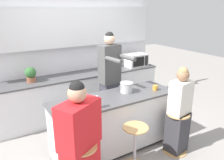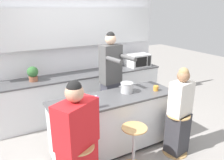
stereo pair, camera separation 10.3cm
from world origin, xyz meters
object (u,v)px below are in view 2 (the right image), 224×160
Objects in this scene: banana_bunch at (66,105)px; potted_plant at (33,73)px; person_wrapped_blanket at (77,143)px; coffee_cup_near at (156,88)px; bar_stool_rightmost at (177,133)px; person_seated_near at (179,115)px; kitchen_island at (114,123)px; fruit_bowl at (84,102)px; cooking_pot at (127,88)px; microwave at (138,60)px; juice_carton at (96,102)px; person_cooking at (111,83)px; bar_stool_center at (134,148)px.

potted_plant is at bearing 97.06° from banana_bunch.
person_wrapped_blanket is 1.62m from coffee_cup_near.
person_seated_near is (0.02, 0.01, 0.29)m from bar_stool_rightmost.
kitchen_island is 8.99× the size of fruit_bowl.
potted_plant is (-1.64, 1.54, 0.09)m from coffee_cup_near.
cooking_pot is 1.78m from microwave.
bar_stool_rightmost is 3.75× the size of juice_carton.
person_wrapped_blanket is 13.13× the size of coffee_cup_near.
bar_stool_rightmost is 2.37× the size of potted_plant.
person_cooking is (-0.54, 1.14, 0.57)m from bar_stool_rightmost.
bar_stool_center is at bearing -39.55° from juice_carton.
person_seated_near is 0.90m from cooking_pot.
bar_stool_rightmost is at bearing -168.42° from person_seated_near.
person_cooking is 1.30m from person_seated_near.
bar_stool_center is at bearing -36.99° from banana_bunch.
microwave is at bearing 28.27° from person_cooking.
bar_stool_center is 0.46× the size of person_wrapped_blanket.
person_wrapped_blanket is 8.00× the size of banana_bunch.
person_wrapped_blanket reaches higher than fruit_bowl.
cooking_pot is at bearing 22.59° from juice_carton.
juice_carton is at bearing 163.73° from bar_stool_rightmost.
person_seated_near is (0.82, -0.56, 0.18)m from kitchen_island.
kitchen_island is at bearing 3.03° from fruit_bowl.
coffee_cup_near is at bearing 31.89° from bar_stool_center.
fruit_bowl is at bearing -148.43° from person_cooking.
kitchen_island is at bearing -0.33° from banana_bunch.
banana_bunch is 2.59m from microwave.
cooking_pot is 0.77m from fruit_bowl.
potted_plant reaches higher than coffee_cup_near.
kitchen_island is 1.09× the size of person_cooking.
microwave reaches higher than kitchen_island.
banana_bunch is 1.03× the size of juice_carton.
coffee_cup_near is at bearing 5.80° from juice_carton.
bar_stool_rightmost is 1.41m from juice_carton.
juice_carton reaches higher than kitchen_island.
kitchen_island is 1.43× the size of person_seated_near.
bar_stool_center is 0.93m from cooking_pot.
potted_plant reaches higher than juice_carton.
cooking_pot is 1.01m from banana_bunch.
potted_plant is (-0.92, 1.99, 0.70)m from bar_stool_center.
person_cooking reaches higher than bar_stool_center.
person_seated_near is (0.82, -0.01, 0.29)m from bar_stool_center.
person_seated_near is 4.93× the size of potted_plant.
fruit_bowl is (-0.49, -0.03, 0.48)m from kitchen_island.
person_seated_near is at bearing -34.40° from kitchen_island.
potted_plant is at bearing 137.17° from person_cooking.
cooking_pot is 1.03× the size of potted_plant.
potted_plant is at bearing 130.64° from bar_stool_rightmost.
person_wrapped_blanket reaches higher than person_seated_near.
microwave reaches higher than bar_stool_center.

